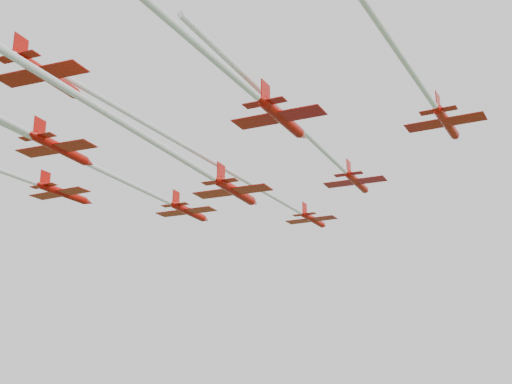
% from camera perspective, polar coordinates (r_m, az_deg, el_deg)
% --- Properties ---
extents(jet_lead, '(16.63, 62.80, 2.39)m').
position_cam_1_polar(jet_lead, '(96.88, 0.57, 0.10)').
color(jet_lead, red).
extents(jet_row2_left, '(15.18, 66.80, 2.72)m').
position_cam_1_polar(jet_row2_left, '(92.13, -10.93, 1.09)').
color(jet_row2_left, red).
extents(jet_row2_right, '(11.79, 50.58, 2.40)m').
position_cam_1_polar(jet_row2_right, '(82.33, 5.61, 3.15)').
color(jet_row2_right, red).
extents(jet_row3_mid, '(13.91, 61.84, 2.81)m').
position_cam_1_polar(jet_row3_mid, '(71.85, -6.98, 3.29)').
color(jet_row3_mid, red).
extents(jet_row3_right, '(17.82, 66.60, 2.41)m').
position_cam_1_polar(jet_row3_right, '(58.79, 10.72, 11.79)').
color(jet_row3_right, red).
extents(jet_row4_right, '(14.52, 58.02, 2.55)m').
position_cam_1_polar(jet_row4_right, '(53.03, -4.53, 11.51)').
color(jet_row4_right, red).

